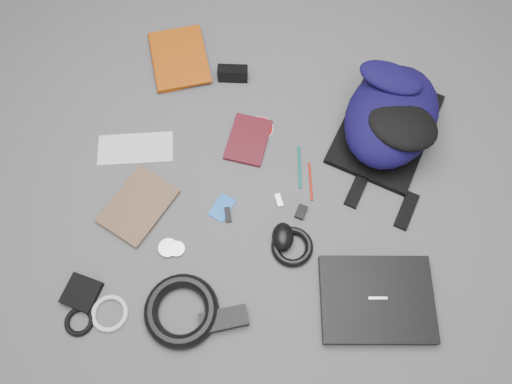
# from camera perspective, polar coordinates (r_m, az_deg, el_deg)

# --- Properties ---
(ground) EXTENTS (4.00, 4.00, 0.00)m
(ground) POSITION_cam_1_polar(r_m,az_deg,el_deg) (1.55, 0.00, -0.30)
(ground) COLOR #4F4F51
(ground) RESTS_ON ground
(backpack) EXTENTS (0.41, 0.50, 0.18)m
(backpack) POSITION_cam_1_polar(r_m,az_deg,el_deg) (1.63, 15.24, 8.41)
(backpack) COLOR black
(backpack) RESTS_ON ground
(laptop) EXTENTS (0.35, 0.29, 0.03)m
(laptop) POSITION_cam_1_polar(r_m,az_deg,el_deg) (1.47, 13.63, -11.83)
(laptop) COLOR black
(laptop) RESTS_ON ground
(textbook_red) EXTENTS (0.27, 0.30, 0.03)m
(textbook_red) POSITION_cam_1_polar(r_m,az_deg,el_deg) (1.83, -11.75, 14.23)
(textbook_red) COLOR #983A08
(textbook_red) RESTS_ON ground
(comic_book) EXTENTS (0.24, 0.27, 0.02)m
(comic_book) POSITION_cam_1_polar(r_m,az_deg,el_deg) (1.60, -15.52, -0.08)
(comic_book) COLOR #C17B0D
(comic_book) RESTS_ON ground
(envelope) EXTENTS (0.26, 0.16, 0.00)m
(envelope) POSITION_cam_1_polar(r_m,az_deg,el_deg) (1.66, -13.62, 4.87)
(envelope) COLOR silver
(envelope) RESTS_ON ground
(dvd_case) EXTENTS (0.14, 0.18, 0.01)m
(dvd_case) POSITION_cam_1_polar(r_m,az_deg,el_deg) (1.63, -0.89, 6.00)
(dvd_case) COLOR #3C0B12
(dvd_case) RESTS_ON ground
(compact_camera) EXTENTS (0.10, 0.05, 0.06)m
(compact_camera) POSITION_cam_1_polar(r_m,az_deg,el_deg) (1.75, -2.68, 13.37)
(compact_camera) COLOR black
(compact_camera) RESTS_ON ground
(sticker_disc) EXTENTS (0.12, 0.12, 0.00)m
(sticker_disc) POSITION_cam_1_polar(r_m,az_deg,el_deg) (1.65, 0.43, 7.29)
(sticker_disc) COLOR silver
(sticker_disc) RESTS_ON ground
(pen_teal) EXTENTS (0.03, 0.15, 0.01)m
(pen_teal) POSITION_cam_1_polar(r_m,az_deg,el_deg) (1.59, 4.99, 2.86)
(pen_teal) COLOR #0B645C
(pen_teal) RESTS_ON ground
(pen_red) EXTENTS (0.03, 0.13, 0.01)m
(pen_red) POSITION_cam_1_polar(r_m,az_deg,el_deg) (1.57, 6.25, 1.21)
(pen_red) COLOR #AF1D0D
(pen_red) RESTS_ON ground
(id_badge) EXTENTS (0.08, 0.10, 0.00)m
(id_badge) POSITION_cam_1_polar(r_m,az_deg,el_deg) (1.53, -3.90, -1.79)
(id_badge) COLOR blue
(id_badge) RESTS_ON ground
(usb_black) EXTENTS (0.03, 0.05, 0.01)m
(usb_black) POSITION_cam_1_polar(r_m,az_deg,el_deg) (1.52, -3.23, -2.60)
(usb_black) COLOR black
(usb_black) RESTS_ON ground
(usb_silver) EXTENTS (0.03, 0.05, 0.01)m
(usb_silver) POSITION_cam_1_polar(r_m,az_deg,el_deg) (1.54, 2.64, -0.94)
(usb_silver) COLOR silver
(usb_silver) RESTS_ON ground
(key_fob) EXTENTS (0.04, 0.05, 0.01)m
(key_fob) POSITION_cam_1_polar(r_m,az_deg,el_deg) (1.52, 5.18, -2.29)
(key_fob) COLOR black
(key_fob) RESTS_ON ground
(mouse) EXTENTS (0.07, 0.10, 0.05)m
(mouse) POSITION_cam_1_polar(r_m,az_deg,el_deg) (1.48, 3.08, -5.15)
(mouse) COLOR black
(mouse) RESTS_ON ground
(headphone_left) EXTENTS (0.06, 0.06, 0.01)m
(headphone_left) POSITION_cam_1_polar(r_m,az_deg,el_deg) (1.50, -9.01, -6.46)
(headphone_left) COLOR #B6B6B8
(headphone_left) RESTS_ON ground
(headphone_right) EXTENTS (0.07, 0.07, 0.01)m
(headphone_right) POSITION_cam_1_polar(r_m,az_deg,el_deg) (1.50, -10.00, -6.33)
(headphone_right) COLOR #B9B8BB
(headphone_right) RESTS_ON ground
(cable_coil) EXTENTS (0.14, 0.14, 0.02)m
(cable_coil) POSITION_cam_1_polar(r_m,az_deg,el_deg) (1.48, 4.15, -6.25)
(cable_coil) COLOR black
(cable_coil) RESTS_ON ground
(power_brick) EXTENTS (0.14, 0.10, 0.03)m
(power_brick) POSITION_cam_1_polar(r_m,az_deg,el_deg) (1.43, -3.67, -14.33)
(power_brick) COLOR black
(power_brick) RESTS_ON ground
(power_cord_coil) EXTENTS (0.28, 0.28, 0.04)m
(power_cord_coil) POSITION_cam_1_polar(r_m,az_deg,el_deg) (1.44, -8.52, -13.27)
(power_cord_coil) COLOR black
(power_cord_coil) RESTS_ON ground
(pouch) EXTENTS (0.11, 0.11, 0.02)m
(pouch) POSITION_cam_1_polar(r_m,az_deg,el_deg) (1.52, -19.30, -10.82)
(pouch) COLOR black
(pouch) RESTS_ON ground
(earbud_coil) EXTENTS (0.09, 0.09, 0.02)m
(earbud_coil) POSITION_cam_1_polar(r_m,az_deg,el_deg) (1.51, -19.54, -13.78)
(earbud_coil) COLOR black
(earbud_coil) RESTS_ON ground
(white_cable_coil) EXTENTS (0.11, 0.11, 0.01)m
(white_cable_coil) POSITION_cam_1_polar(r_m,az_deg,el_deg) (1.49, -16.40, -13.16)
(white_cable_coil) COLOR silver
(white_cable_coil) RESTS_ON ground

